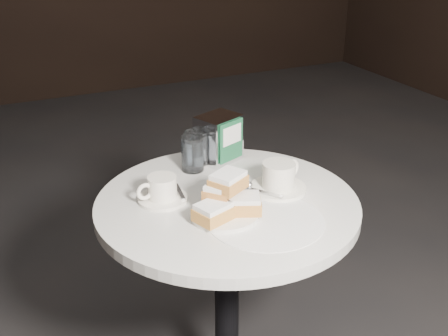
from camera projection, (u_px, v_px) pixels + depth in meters
cafe_table at (227, 262)px, 1.57m from camera, size 0.70×0.70×0.74m
sugar_spill at (265, 220)px, 1.39m from camera, size 0.38×0.38×0.00m
beignet_plate at (226, 202)px, 1.39m from camera, size 0.19×0.18×0.11m
coffee_cup_left at (162, 190)px, 1.47m from camera, size 0.15×0.15×0.07m
coffee_cup_right at (279, 178)px, 1.53m from camera, size 0.20×0.20×0.08m
water_glass_left at (192, 154)px, 1.64m from camera, size 0.07×0.07×0.11m
water_glass_right at (195, 149)px, 1.67m from camera, size 0.07×0.07×0.10m
napkin_dispenser at (219, 138)px, 1.69m from camera, size 0.15×0.14×0.14m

